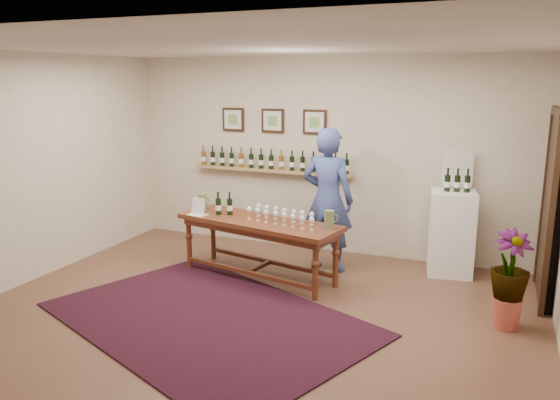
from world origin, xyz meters
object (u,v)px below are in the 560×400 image
at_px(tasting_table, 259,229).
at_px(display_pedestal, 451,233).
at_px(person, 328,200).
at_px(potted_plant, 509,280).

xyz_separation_m(tasting_table, display_pedestal, (2.23, 1.08, -0.10)).
bearing_deg(display_pedestal, person, -163.33).
bearing_deg(tasting_table, person, 53.35).
relative_size(tasting_table, potted_plant, 2.53).
bearing_deg(person, tasting_table, 46.23).
bearing_deg(person, display_pedestal, -158.70).
height_order(tasting_table, person, person).
relative_size(tasting_table, person, 1.18).
distance_m(potted_plant, person, 2.47).
height_order(tasting_table, display_pedestal, display_pedestal).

